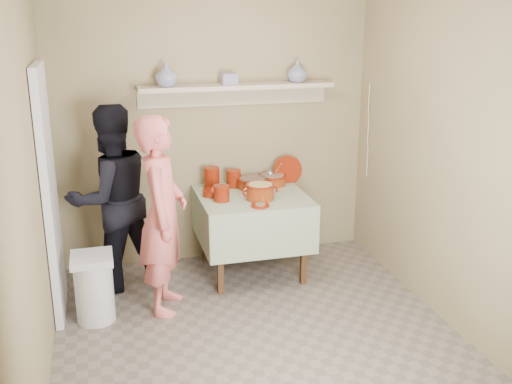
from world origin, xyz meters
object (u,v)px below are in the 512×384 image
object	(u,v)px
cazuela_rice	(260,190)
serving_table	(252,207)
person_cook	(163,216)
person_helper	(111,199)
trash_bin	(94,288)

from	to	relation	value
cazuela_rice	serving_table	bearing A→B (deg)	101.83
person_cook	person_helper	xyz separation A→B (m)	(-0.38, 0.54, 0.01)
person_cook	trash_bin	world-z (taller)	person_cook
serving_table	cazuela_rice	size ratio (longest dim) A/B	2.95
cazuela_rice	trash_bin	size ratio (longest dim) A/B	0.59
person_cook	cazuela_rice	xyz separation A→B (m)	(0.90, 0.34, 0.04)
trash_bin	person_helper	bearing A→B (deg)	72.62
cazuela_rice	trash_bin	bearing A→B (deg)	-164.33
trash_bin	person_cook	bearing A→B (deg)	7.17
person_cook	person_helper	world-z (taller)	person_helper
person_cook	serving_table	world-z (taller)	person_cook
serving_table	trash_bin	size ratio (longest dim) A/B	1.74
person_helper	trash_bin	xyz separation A→B (m)	(-0.19, -0.61, -0.53)
person_cook	serving_table	size ratio (longest dim) A/B	1.66
serving_table	person_helper	bearing A→B (deg)	178.81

